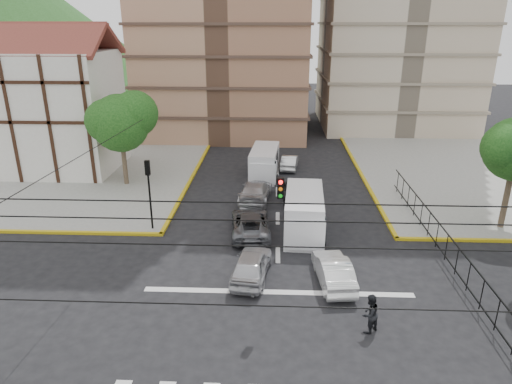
# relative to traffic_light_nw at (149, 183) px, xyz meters

# --- Properties ---
(ground) EXTENTS (160.00, 160.00, 0.00)m
(ground) POSITION_rel_traffic_light_nw_xyz_m (7.80, -7.80, -3.11)
(ground) COLOR black
(ground) RESTS_ON ground
(sidewalk_nw) EXTENTS (26.00, 26.00, 0.15)m
(sidewalk_nw) POSITION_rel_traffic_light_nw_xyz_m (-12.20, 12.20, -3.04)
(sidewalk_nw) COLOR gray
(sidewalk_nw) RESTS_ON ground
(stop_line) EXTENTS (13.00, 0.40, 0.01)m
(stop_line) POSITION_rel_traffic_light_nw_xyz_m (7.80, -6.60, -3.11)
(stop_line) COLOR silver
(stop_line) RESTS_ON ground
(tudor_building) EXTENTS (10.80, 8.05, 12.23)m
(tudor_building) POSITION_rel_traffic_light_nw_xyz_m (-11.20, 12.20, 2.14)
(tudor_building) COLOR silver
(tudor_building) RESTS_ON ground
(park_fence) EXTENTS (0.10, 22.50, 1.66)m
(park_fence) POSITION_rel_traffic_light_nw_xyz_m (16.80, -3.30, -3.11)
(park_fence) COLOR black
(park_fence) RESTS_ON ground
(tree_tudor) EXTENTS (5.39, 4.40, 7.43)m
(tree_tudor) POSITION_rel_traffic_light_nw_xyz_m (-4.10, 8.21, 2.11)
(tree_tudor) COLOR #473828
(tree_tudor) RESTS_ON ground
(traffic_light_nw) EXTENTS (0.28, 0.22, 4.40)m
(traffic_light_nw) POSITION_rel_traffic_light_nw_xyz_m (0.00, 0.00, 0.00)
(traffic_light_nw) COLOR black
(traffic_light_nw) RESTS_ON ground
(traffic_light_hanging) EXTENTS (18.00, 9.12, 0.92)m
(traffic_light_hanging) POSITION_rel_traffic_light_nw_xyz_m (7.80, -9.84, 2.79)
(traffic_light_hanging) COLOR black
(traffic_light_hanging) RESTS_ON ground
(van_right_lane) EXTENTS (2.53, 5.78, 2.55)m
(van_right_lane) POSITION_rel_traffic_light_nw_xyz_m (9.38, -0.11, -1.87)
(van_right_lane) COLOR silver
(van_right_lane) RESTS_ON ground
(van_left_lane) EXTENTS (2.46, 5.45, 2.39)m
(van_left_lane) POSITION_rel_traffic_light_nw_xyz_m (6.70, 10.65, -1.95)
(van_left_lane) COLOR silver
(van_left_lane) RESTS_ON ground
(car_silver_front_left) EXTENTS (2.22, 4.41, 1.44)m
(car_silver_front_left) POSITION_rel_traffic_light_nw_xyz_m (6.45, -5.26, -2.39)
(car_silver_front_left) COLOR #B4B4B9
(car_silver_front_left) RESTS_ON ground
(car_white_front_right) EXTENTS (1.90, 4.34, 1.39)m
(car_white_front_right) POSITION_rel_traffic_light_nw_xyz_m (10.53, -5.62, -2.42)
(car_white_front_right) COLOR white
(car_white_front_right) RESTS_ON ground
(car_grey_mid_left) EXTENTS (2.70, 5.13, 1.38)m
(car_grey_mid_left) POSITION_rel_traffic_light_nw_xyz_m (6.12, -0.17, -2.42)
(car_grey_mid_left) COLOR #55575D
(car_grey_mid_left) RESTS_ON ground
(car_silver_rear_left) EXTENTS (2.52, 5.21, 1.46)m
(car_silver_rear_left) POSITION_rel_traffic_light_nw_xyz_m (6.18, 5.33, -2.38)
(car_silver_rear_left) COLOR #B2B2B7
(car_silver_rear_left) RESTS_ON ground
(car_darkgrey_mid_right) EXTENTS (2.12, 4.39, 1.44)m
(car_darkgrey_mid_right) POSITION_rel_traffic_light_nw_xyz_m (8.94, 5.59, -2.39)
(car_darkgrey_mid_right) COLOR #29292C
(car_darkgrey_mid_right) RESTS_ON ground
(car_white_rear_right) EXTENTS (1.73, 3.85, 1.23)m
(car_white_rear_right) POSITION_rel_traffic_light_nw_xyz_m (8.86, 13.17, -2.50)
(car_white_rear_right) COLOR silver
(car_white_rear_right) RESTS_ON ground
(pedestrian_crosswalk) EXTENTS (1.08, 1.06, 1.76)m
(pedestrian_crosswalk) POSITION_rel_traffic_light_nw_xyz_m (11.58, -9.40, -2.23)
(pedestrian_crosswalk) COLOR black
(pedestrian_crosswalk) RESTS_ON ground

